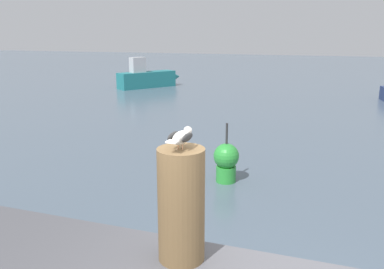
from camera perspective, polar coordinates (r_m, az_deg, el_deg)
mooring_post at (r=3.19m, az=-1.52°, el=-9.90°), size 0.37×0.37×0.91m
seagull at (r=3.01m, az=-1.53°, el=-0.33°), size 0.16×0.39×0.14m
boat_teal at (r=24.93m, az=-5.93°, el=7.93°), size 3.04×4.06×1.83m
channel_buoy at (r=8.95m, az=4.83°, el=-3.73°), size 0.56×0.56×1.33m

